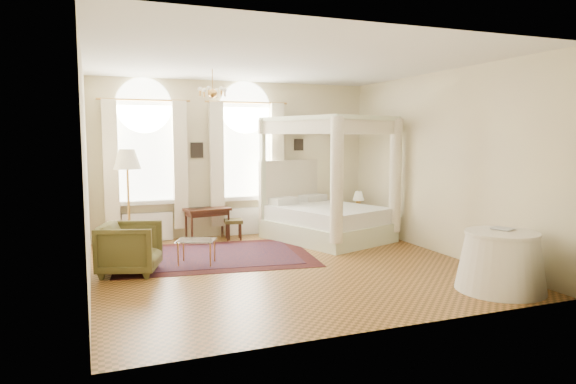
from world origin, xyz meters
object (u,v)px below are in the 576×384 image
at_px(writing_desk, 207,213).
at_px(coffee_table, 196,242).
at_px(canopy_bed, 328,212).
at_px(stool, 233,223).
at_px(nightstand, 360,219).
at_px(floor_lamp, 127,165).
at_px(side_table, 501,261).
at_px(armchair, 130,248).

distance_m(writing_desk, coffee_table, 2.01).
height_order(canopy_bed, stool, canopy_bed).
bearing_deg(stool, canopy_bed, -21.86).
xyz_separation_m(nightstand, coffee_table, (-4.04, -1.72, 0.11)).
bearing_deg(floor_lamp, stool, 13.23).
relative_size(canopy_bed, floor_lamp, 1.48).
relative_size(floor_lamp, side_table, 1.57).
relative_size(armchair, floor_lamp, 0.46).
bearing_deg(writing_desk, side_table, -57.74).
xyz_separation_m(nightstand, armchair, (-5.11, -1.91, 0.13)).
relative_size(canopy_bed, coffee_table, 3.81).
bearing_deg(writing_desk, canopy_bed, -18.87).
xyz_separation_m(writing_desk, armchair, (-1.67, -2.10, -0.18)).
distance_m(nightstand, writing_desk, 3.46).
relative_size(canopy_bed, writing_desk, 2.93).
bearing_deg(canopy_bed, stool, 158.14).
bearing_deg(writing_desk, stool, -7.85).
relative_size(coffee_table, side_table, 0.61).
xyz_separation_m(writing_desk, coffee_table, (-0.60, -1.91, -0.20)).
height_order(stool, armchair, armchair).
distance_m(nightstand, coffee_table, 4.39).
distance_m(armchair, floor_lamp, 1.97).
relative_size(nightstand, armchair, 0.61).
height_order(floor_lamp, side_table, floor_lamp).
relative_size(stool, armchair, 0.48).
bearing_deg(writing_desk, nightstand, -3.13).
bearing_deg(floor_lamp, armchair, -93.58).
bearing_deg(coffee_table, writing_desk, 72.63).
bearing_deg(floor_lamp, side_table, -42.77).
xyz_separation_m(armchair, floor_lamp, (0.10, 1.54, 1.22)).
xyz_separation_m(canopy_bed, stool, (-1.82, 0.73, -0.23)).
bearing_deg(coffee_table, floor_lamp, 126.09).
bearing_deg(coffee_table, nightstand, 23.05).
height_order(writing_desk, floor_lamp, floor_lamp).
bearing_deg(floor_lamp, nightstand, 4.32).
height_order(writing_desk, stool, writing_desk).
distance_m(stool, side_table, 5.42).
height_order(canopy_bed, side_table, canopy_bed).
bearing_deg(floor_lamp, canopy_bed, -3.43).
height_order(coffee_table, side_table, side_table).
bearing_deg(coffee_table, side_table, -38.87).
bearing_deg(armchair, canopy_bed, -54.14).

